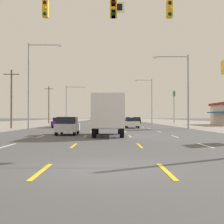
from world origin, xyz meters
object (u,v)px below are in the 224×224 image
at_px(box_truck_center_turn_nearest, 108,113).
at_px(streetlight_left_row_0, 32,80).
at_px(hatchback_far_right_far, 137,120).
at_px(hatchback_center_turn_farther, 109,119).
at_px(pole_sign_right_row_2, 174,100).
at_px(streetlight_left_row_1, 69,101).
at_px(hatchback_inner_left_near, 68,126).
at_px(streetlight_right_row_1, 150,98).
at_px(sedan_inner_left_distant_a, 101,119).
at_px(sedan_inner_right_mid, 132,123).
at_px(hatchback_far_right_farthest, 128,119).
at_px(streetlight_right_row_0, 184,85).
at_px(suv_far_left_distant_b, 93,118).
at_px(sedan_far_left_midfar, 60,122).

relative_size(box_truck_center_turn_nearest, streetlight_left_row_0, 0.66).
height_order(hatchback_far_right_far, hatchback_center_turn_farther, same).
height_order(pole_sign_right_row_2, streetlight_left_row_1, streetlight_left_row_1).
height_order(hatchback_inner_left_near, streetlight_right_row_1, streetlight_right_row_1).
distance_m(sedan_inner_left_distant_a, streetlight_left_row_0, 86.16).
bearing_deg(streetlight_left_row_1, sedan_inner_right_mid, -65.92).
xyz_separation_m(hatchback_far_right_farthest, streetlight_right_row_0, (2.51, -79.31, 4.78)).
bearing_deg(suv_far_left_distant_b, hatchback_center_turn_farther, -72.58).
relative_size(box_truck_center_turn_nearest, hatchback_far_right_farthest, 1.85).
height_order(hatchback_far_right_farthest, pole_sign_right_row_2, pole_sign_right_row_2).
distance_m(hatchback_inner_left_near, streetlight_right_row_1, 47.16).
xyz_separation_m(hatchback_far_right_far, streetlight_left_row_0, (-16.54, -35.65, 5.51)).
height_order(sedan_inner_left_distant_a, streetlight_left_row_1, streetlight_left_row_1).
relative_size(hatchback_inner_left_near, streetlight_right_row_0, 0.41).
height_order(sedan_far_left_midfar, streetlight_right_row_1, streetlight_right_row_1).
height_order(sedan_inner_right_mid, streetlight_left_row_0, streetlight_left_row_0).
bearing_deg(sedan_far_left_midfar, box_truck_center_turn_nearest, -69.77).
xyz_separation_m(hatchback_center_turn_farther, streetlight_left_row_1, (-9.46, -34.09, 4.49)).
xyz_separation_m(sedan_far_left_midfar, suv_far_left_distant_b, (0.24, 82.68, 0.27)).
relative_size(hatchback_center_turn_farther, sedan_inner_left_distant_a, 0.87).
height_order(box_truck_center_turn_nearest, pole_sign_right_row_2, pole_sign_right_row_2).
relative_size(box_truck_center_turn_nearest, pole_sign_right_row_2, 0.90).
xyz_separation_m(hatchback_far_right_farthest, streetlight_left_row_1, (-16.75, -46.43, 4.49)).
relative_size(sedan_inner_right_mid, hatchback_far_right_far, 1.15).
bearing_deg(hatchback_center_turn_farther, streetlight_left_row_0, -98.15).
relative_size(pole_sign_right_row_2, streetlight_right_row_1, 0.75).
bearing_deg(streetlight_right_row_1, suv_far_left_distant_b, 106.68).
height_order(sedan_inner_left_distant_a, suv_far_left_distant_b, suv_far_left_distant_b).
bearing_deg(hatchback_inner_left_near, pole_sign_right_row_2, 67.84).
bearing_deg(sedan_inner_left_distant_a, streetlight_left_row_1, -96.72).
relative_size(hatchback_far_right_far, pole_sign_right_row_2, 0.49).
distance_m(box_truck_center_turn_nearest, suv_far_left_distant_b, 102.30).
distance_m(streetlight_right_row_0, streetlight_right_row_1, 32.88).
bearing_deg(suv_far_left_distant_b, sedan_far_left_midfar, -90.17).
distance_m(sedan_far_left_midfar, pole_sign_right_row_2, 38.45).
relative_size(streetlight_left_row_0, streetlight_right_row_1, 1.04).
height_order(streetlight_left_row_0, streetlight_right_row_1, streetlight_left_row_0).
bearing_deg(suv_far_left_distant_b, streetlight_right_row_1, -73.32).
bearing_deg(hatchback_far_right_farthest, box_truck_center_turn_nearest, -94.37).
xyz_separation_m(pole_sign_right_row_2, streetlight_left_row_0, (-25.83, -35.95, 0.46)).
bearing_deg(sedan_inner_left_distant_a, hatchback_far_right_farthest, -31.47).
height_order(box_truck_center_turn_nearest, sedan_far_left_midfar, box_truck_center_turn_nearest).
distance_m(box_truck_center_turn_nearest, streetlight_left_row_0, 17.40).
xyz_separation_m(sedan_far_left_midfar, sedan_inner_left_distant_a, (3.73, 80.04, 0.00)).
distance_m(sedan_inner_left_distant_a, streetlight_right_row_1, 54.73).
bearing_deg(hatchback_center_turn_farther, hatchback_inner_left_near, -92.41).
bearing_deg(box_truck_center_turn_nearest, sedan_inner_right_mid, 79.58).
xyz_separation_m(sedan_inner_left_distant_a, pole_sign_right_row_2, (19.46, -49.80, 5.08)).
relative_size(box_truck_center_turn_nearest, suv_far_left_distant_b, 1.47).
distance_m(hatchback_inner_left_near, suv_far_left_distant_b, 100.52).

